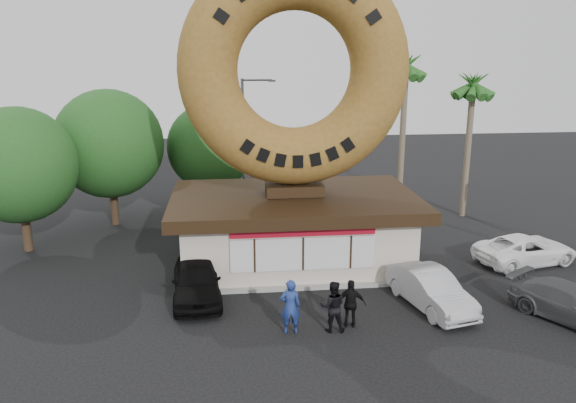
# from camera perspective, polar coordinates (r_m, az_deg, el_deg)

# --- Properties ---
(ground) EXTENTS (90.00, 90.00, 0.00)m
(ground) POSITION_cam_1_polar(r_m,az_deg,el_deg) (21.22, 2.58, -12.04)
(ground) COLOR black
(ground) RESTS_ON ground
(donut_shop) EXTENTS (11.20, 7.20, 3.80)m
(donut_shop) POSITION_cam_1_polar(r_m,az_deg,el_deg) (26.04, 0.64, -2.55)
(donut_shop) COLOR beige
(donut_shop) RESTS_ON ground
(giant_donut) EXTENTS (10.05, 2.56, 10.05)m
(giant_donut) POSITION_cam_1_polar(r_m,az_deg,el_deg) (24.82, 0.69, 13.17)
(giant_donut) COLOR olive
(giant_donut) RESTS_ON donut_shop
(tree_west) EXTENTS (6.00, 6.00, 7.65)m
(tree_west) POSITION_cam_1_polar(r_m,az_deg,el_deg) (32.70, -17.72, 5.59)
(tree_west) COLOR #473321
(tree_west) RESTS_ON ground
(tree_mid) EXTENTS (5.20, 5.20, 6.63)m
(tree_mid) POSITION_cam_1_polar(r_m,az_deg,el_deg) (34.12, -7.87, 5.49)
(tree_mid) COLOR #473321
(tree_mid) RESTS_ON ground
(tree_far) EXTENTS (5.60, 5.60, 7.14)m
(tree_far) POSITION_cam_1_polar(r_m,az_deg,el_deg) (29.89, -25.73, 3.33)
(tree_far) COLOR #473321
(tree_far) RESTS_ON ground
(palm_near) EXTENTS (2.60, 2.60, 9.75)m
(palm_near) POSITION_cam_1_polar(r_m,az_deg,el_deg) (34.29, 11.89, 12.75)
(palm_near) COLOR #726651
(palm_near) RESTS_ON ground
(palm_far) EXTENTS (2.60, 2.60, 8.75)m
(palm_far) POSITION_cam_1_polar(r_m,az_deg,el_deg) (34.18, 18.27, 10.75)
(palm_far) COLOR #726651
(palm_far) RESTS_ON ground
(street_lamp) EXTENTS (2.11, 0.20, 8.00)m
(street_lamp) POSITION_cam_1_polar(r_m,az_deg,el_deg) (35.04, -4.33, 6.61)
(street_lamp) COLOR #59595E
(street_lamp) RESTS_ON ground
(person_left) EXTENTS (0.75, 0.51, 2.01)m
(person_left) POSITION_cam_1_polar(r_m,az_deg,el_deg) (19.98, 0.23, -10.63)
(person_left) COLOR navy
(person_left) RESTS_ON ground
(person_center) EXTENTS (0.99, 0.81, 1.88)m
(person_center) POSITION_cam_1_polar(r_m,az_deg,el_deg) (20.20, 4.56, -10.58)
(person_center) COLOR black
(person_center) RESTS_ON ground
(person_right) EXTENTS (1.12, 0.65, 1.80)m
(person_right) POSITION_cam_1_polar(r_m,az_deg,el_deg) (20.56, 6.42, -10.28)
(person_right) COLOR black
(person_right) RESTS_ON ground
(car_black) EXTENTS (2.20, 4.81, 1.60)m
(car_black) POSITION_cam_1_polar(r_m,az_deg,el_deg) (22.95, -9.28, -7.84)
(car_black) COLOR black
(car_black) RESTS_ON ground
(car_silver) EXTENTS (2.54, 4.67, 1.46)m
(car_silver) POSITION_cam_1_polar(r_m,az_deg,el_deg) (22.66, 14.29, -8.65)
(car_silver) COLOR #AEAEB4
(car_silver) RESTS_ON ground
(car_grey) EXTENTS (3.97, 4.89, 1.33)m
(car_grey) POSITION_cam_1_polar(r_m,az_deg,el_deg) (23.43, 26.92, -9.26)
(car_grey) COLOR #4C4F51
(car_grey) RESTS_ON ground
(car_white) EXTENTS (5.27, 3.34, 1.36)m
(car_white) POSITION_cam_1_polar(r_m,az_deg,el_deg) (28.51, 23.00, -4.51)
(car_white) COLOR white
(car_white) RESTS_ON ground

